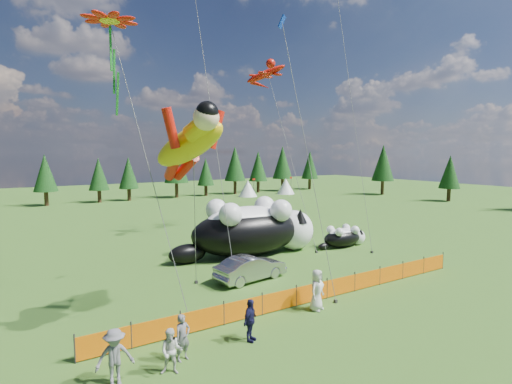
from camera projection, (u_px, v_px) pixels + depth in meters
ground at (278, 286)px, 22.66m from camera, size 160.00×160.00×0.00m
safety_fence at (312, 293)px, 20.08m from camera, size 22.06×0.06×1.10m
tree_line at (106, 176)px, 60.18m from camera, size 90.00×4.00×8.00m
festival_tents at (187, 192)px, 62.05m from camera, size 50.00×3.20×2.80m
cat_large at (254, 228)px, 29.37m from camera, size 11.50×4.63×4.15m
cat_small at (344, 237)px, 31.92m from camera, size 4.74×1.73×1.71m
car at (251, 268)px, 23.56m from camera, size 4.67×2.18×1.48m
spectator_a at (183, 337)px, 14.47m from camera, size 0.71×0.56×1.72m
spectator_b at (171, 351)px, 13.59m from camera, size 0.90×0.78×1.59m
spectator_c at (250, 320)px, 15.92m from camera, size 1.13×0.99×1.72m
spectator_d at (115, 357)px, 12.90m from camera, size 1.28×0.74×1.89m
spectator_e at (317, 290)px, 19.07m from camera, size 1.14×0.95×1.98m
superhero_kite at (189, 145)px, 17.53m from camera, size 5.57×7.22×10.47m
gecko_kite at (266, 74)px, 36.27m from camera, size 5.63×11.53×16.86m
flower_kite at (110, 24)px, 18.88m from camera, size 3.24×6.40×14.63m
diamond_kite_a at (196, 6)px, 25.62m from camera, size 0.85×5.61×18.84m
diamond_kite_c at (285, 37)px, 22.09m from camera, size 0.86×4.88×15.67m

